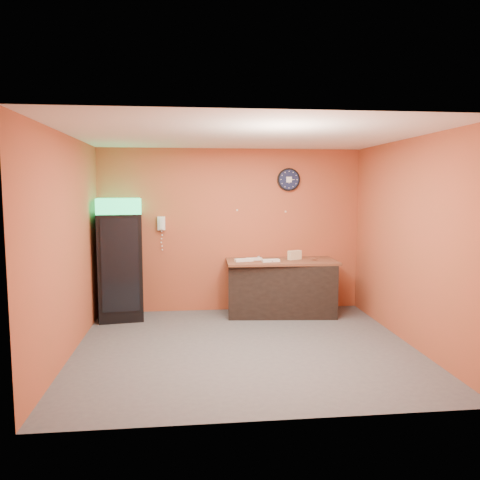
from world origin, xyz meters
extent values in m
plane|color=#47474C|center=(0.00, 0.00, 0.00)|extent=(4.50, 4.50, 0.00)
cube|color=#B14D31|center=(0.00, 2.00, 1.40)|extent=(4.50, 0.02, 2.80)
cube|color=#B14D31|center=(-2.25, 0.00, 1.40)|extent=(0.02, 4.00, 2.80)
cube|color=#B14D31|center=(2.25, 0.00, 1.40)|extent=(0.02, 4.00, 2.80)
cube|color=white|center=(0.00, 0.00, 2.80)|extent=(4.50, 4.00, 0.02)
cube|color=black|center=(-1.85, 1.65, 0.86)|extent=(0.77, 0.77, 1.72)
cube|color=#1AE171|center=(-1.85, 1.65, 1.84)|extent=(0.77, 0.77, 0.25)
cube|color=black|center=(-1.90, 1.30, 0.93)|extent=(0.57, 0.09, 1.47)
cube|color=black|center=(0.81, 1.61, 0.44)|extent=(1.84, 0.95, 0.89)
cylinder|color=black|center=(0.99, 1.98, 2.27)|extent=(0.40, 0.05, 0.40)
cylinder|color=#0F1433|center=(0.99, 1.95, 2.27)|extent=(0.34, 0.01, 0.34)
cube|color=white|center=(0.99, 1.94, 2.27)|extent=(0.10, 0.00, 0.10)
cube|color=white|center=(-1.20, 1.96, 1.53)|extent=(0.13, 0.07, 0.23)
cube|color=white|center=(-1.20, 1.91, 1.53)|extent=(0.05, 0.04, 0.19)
cube|color=brown|center=(0.81, 1.61, 0.91)|extent=(1.86, 0.92, 0.04)
cube|color=beige|center=(1.04, 1.64, 0.95)|extent=(0.25, 0.17, 0.05)
cube|color=beige|center=(1.04, 1.64, 1.00)|extent=(0.25, 0.17, 0.05)
cube|color=beige|center=(1.04, 1.64, 1.05)|extent=(0.25, 0.17, 0.05)
cube|color=silver|center=(0.16, 1.54, 0.95)|extent=(0.32, 0.18, 0.04)
cube|color=silver|center=(0.60, 1.44, 0.95)|extent=(0.30, 0.14, 0.04)
cube|color=silver|center=(0.35, 1.65, 0.94)|extent=(0.27, 0.14, 0.04)
cylinder|color=silver|center=(0.44, 1.75, 0.96)|extent=(0.06, 0.06, 0.06)
camera|label=1|loc=(-0.73, -6.03, 2.13)|focal=35.00mm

